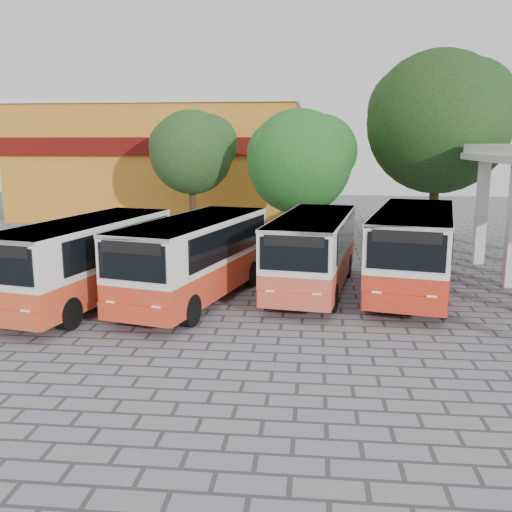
# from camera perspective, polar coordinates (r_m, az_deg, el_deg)

# --- Properties ---
(ground) EXTENTS (90.00, 90.00, 0.00)m
(ground) POSITION_cam_1_polar(r_m,az_deg,el_deg) (17.01, 4.56, -7.46)
(ground) COLOR gray
(ground) RESTS_ON ground
(shophouse_block) EXTENTS (20.40, 10.40, 8.30)m
(shophouse_block) POSITION_cam_1_polar(r_m,az_deg,el_deg) (43.61, -9.30, 9.42)
(shophouse_block) COLOR #C6791D
(shophouse_block) RESTS_ON ground
(bus_far_left) EXTENTS (4.01, 8.35, 2.87)m
(bus_far_left) POSITION_cam_1_polar(r_m,az_deg,el_deg) (20.14, -16.61, -0.05)
(bus_far_left) COLOR #D4431F
(bus_far_left) RESTS_ON ground
(bus_centre_left) EXTENTS (4.31, 8.46, 2.89)m
(bus_centre_left) POSITION_cam_1_polar(r_m,az_deg,el_deg) (19.76, -6.11, 0.18)
(bus_centre_left) COLOR red
(bus_centre_left) RESTS_ON ground
(bus_centre_right) EXTENTS (3.51, 8.15, 2.83)m
(bus_centre_right) POSITION_cam_1_polar(r_m,az_deg,el_deg) (21.15, 5.73, 0.82)
(bus_centre_right) COLOR #D24F33
(bus_centre_right) RESTS_ON ground
(bus_far_right) EXTENTS (4.37, 8.94, 3.07)m
(bus_far_right) POSITION_cam_1_polar(r_m,az_deg,el_deg) (21.53, 15.48, 1.02)
(bus_far_right) COLOR red
(bus_far_right) RESTS_ON ground
(tree_left) EXTENTS (5.03, 4.79, 7.31)m
(tree_left) POSITION_cam_1_polar(r_m,az_deg,el_deg) (33.38, -6.35, 10.54)
(tree_left) COLOR #432E1C
(tree_left) RESTS_ON ground
(tree_middle) EXTENTS (5.69, 5.42, 7.19)m
(tree_middle) POSITION_cam_1_polar(r_m,az_deg,el_deg) (29.98, 4.50, 9.71)
(tree_middle) COLOR #382112
(tree_middle) RESTS_ON ground
(tree_right) EXTENTS (7.90, 7.53, 10.28)m
(tree_right) POSITION_cam_1_polar(r_m,az_deg,el_deg) (32.52, 17.97, 13.03)
(tree_right) COLOR #49331C
(tree_right) RESTS_ON ground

